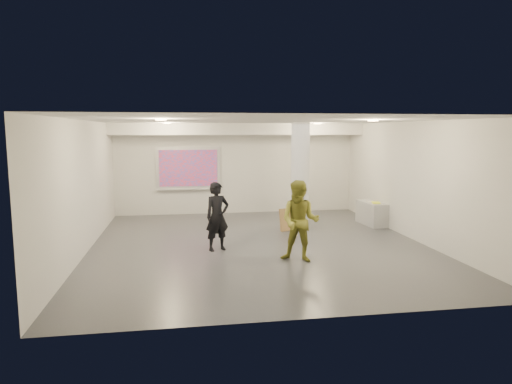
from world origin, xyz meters
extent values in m
cube|color=#3A3C43|center=(0.00, 0.00, 0.00)|extent=(8.00, 9.00, 0.01)
cube|color=silver|center=(0.00, 0.00, 3.00)|extent=(8.00, 9.00, 0.01)
cube|color=silver|center=(0.00, 4.50, 1.50)|extent=(8.00, 0.01, 3.00)
cube|color=silver|center=(0.00, -4.50, 1.50)|extent=(8.00, 0.01, 3.00)
cube|color=silver|center=(-4.00, 0.00, 1.50)|extent=(0.01, 9.00, 3.00)
cube|color=silver|center=(4.00, 0.00, 1.50)|extent=(0.01, 9.00, 3.00)
cube|color=silver|center=(0.00, 3.95, 2.82)|extent=(8.00, 1.10, 0.36)
cylinder|color=#FFCD95|center=(-2.20, 2.50, 2.98)|extent=(0.22, 0.22, 0.02)
cylinder|color=#FFCD95|center=(2.20, 2.50, 2.98)|extent=(0.22, 0.22, 0.02)
cylinder|color=#FFCD95|center=(-2.20, -1.50, 2.98)|extent=(0.22, 0.22, 0.02)
cylinder|color=#FFCD95|center=(2.20, -1.50, 2.98)|extent=(0.22, 0.22, 0.02)
cylinder|color=white|center=(1.50, 1.80, 1.50)|extent=(0.52, 0.52, 3.00)
cube|color=silver|center=(-1.60, 4.46, 1.55)|extent=(2.10, 0.06, 1.40)
cube|color=#1758B5|center=(-1.60, 4.42, 1.55)|extent=(1.90, 0.01, 1.20)
cube|color=silver|center=(-1.60, 4.40, 0.85)|extent=(2.10, 0.08, 0.04)
cube|color=#9B9EA1|center=(3.72, 1.85, 0.34)|extent=(0.58, 1.20, 0.68)
cube|color=silver|center=(3.72, 1.78, 0.69)|extent=(0.37, 0.42, 0.02)
cube|color=#F0FF2C|center=(3.73, 1.63, 0.70)|extent=(0.29, 0.34, 0.03)
cube|color=olive|center=(1.13, 1.52, 0.30)|extent=(0.56, 0.19, 0.60)
cube|color=olive|center=(1.10, 1.46, 0.31)|extent=(0.60, 0.35, 0.63)
imported|color=black|center=(-1.03, -0.34, 0.80)|extent=(0.68, 0.57, 1.59)
imported|color=olive|center=(0.63, -1.53, 0.87)|extent=(1.05, 0.96, 1.73)
camera|label=1|loc=(-1.82, -10.72, 2.75)|focal=32.00mm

